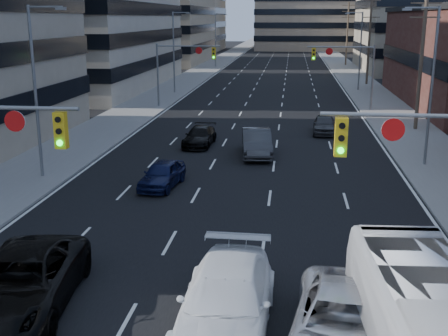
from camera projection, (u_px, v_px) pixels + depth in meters
name	position (u px, v px, depth m)	size (l,w,h in m)	color
road_surface	(281.00, 53.00, 134.51)	(18.00, 300.00, 0.02)	black
sidewalk_left	(234.00, 53.00, 135.81)	(5.00, 300.00, 0.15)	slate
sidewalk_right	(330.00, 54.00, 133.17)	(5.00, 300.00, 0.15)	slate
office_left_far	(152.00, 19.00, 106.42)	(20.00, 30.00, 16.00)	gray
office_right_far	(434.00, 26.00, 89.55)	(22.00, 28.00, 14.00)	gray
bg_block_left	(174.00, 11.00, 144.71)	(24.00, 24.00, 20.00)	#ADA089
bg_block_right	(421.00, 28.00, 129.27)	(22.00, 22.00, 12.00)	gray
signal_far_left	(181.00, 62.00, 52.77)	(6.09, 0.33, 6.00)	slate
signal_far_right	(347.00, 64.00, 51.01)	(6.09, 0.33, 6.00)	slate
utility_pole_block	(422.00, 54.00, 41.48)	(2.20, 0.28, 11.00)	#4C3D2D
utility_pole_midblock	(369.00, 39.00, 70.24)	(2.20, 0.28, 11.00)	#4C3D2D
utility_pole_distant	(347.00, 33.00, 99.01)	(2.20, 0.28, 11.00)	#4C3D2D
streetlight_left_near	(38.00, 84.00, 28.92)	(2.03, 0.22, 9.00)	slate
streetlight_left_mid	(175.00, 48.00, 62.48)	(2.03, 0.22, 9.00)	slate
streetlight_left_far	(216.00, 37.00, 96.03)	(2.03, 0.22, 9.00)	slate
streetlight_right_near	(430.00, 79.00, 31.34)	(2.03, 0.22, 9.00)	slate
streetlight_right_far	(359.00, 47.00, 64.89)	(2.03, 0.22, 9.00)	slate
black_pickup	(22.00, 283.00, 16.47)	(2.87, 6.22, 1.73)	black
white_van	(226.00, 301.00, 15.33)	(2.49, 6.12, 1.78)	white
silver_suv	(344.00, 324.00, 14.33)	(2.69, 5.83, 1.62)	silver
sedan_blue	(162.00, 174.00, 28.53)	(1.59, 3.94, 1.34)	#0D1337
sedan_grey_center	(257.00, 143.00, 34.98)	(1.75, 5.01, 1.65)	#333436
sedan_black_far	(200.00, 136.00, 37.78)	(1.78, 4.37, 1.27)	black
sedan_grey_right	(324.00, 124.00, 41.70)	(1.65, 4.09, 1.39)	#38383A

